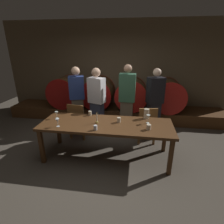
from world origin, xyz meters
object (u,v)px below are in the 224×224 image
Objects in this scene: cup_far_right at (149,127)px; dining_table at (106,126)px; guest_far_right at (154,102)px; wine_glass_center at (57,121)px; cup_far_left at (90,113)px; cup_center_left at (95,128)px; guest_far_left at (77,98)px; pitcher at (146,114)px; candle_center at (97,120)px; wine_barrel_center_right at (131,94)px; wine_barrel_far_right at (167,95)px; chair_left at (78,119)px; wine_glass_left at (57,113)px; wine_barrel_far_left at (66,91)px; guest_center_right at (127,100)px; cup_center_right at (119,120)px; chair_right at (147,123)px; wine_glass_right at (148,117)px; wine_barrel_center_left at (99,93)px; guest_center_left at (97,101)px.

dining_table is at bearing 169.22° from cup_far_right.
wine_glass_center is at bearing 15.40° from guest_far_right.
cup_far_left reaches higher than cup_center_left.
pitcher is at bearing 136.51° from guest_far_left.
candle_center is (0.81, -1.23, -0.05)m from guest_far_left.
cup_far_left is (0.44, 0.62, -0.06)m from wine_glass_center.
wine_barrel_far_right is at bearing 0.00° from wine_barrel_center_right.
chair_left is (-1.20, -1.39, -0.31)m from wine_barrel_center_right.
wine_glass_left is at bearing -141.49° from wine_barrel_far_right.
guest_center_right reaches higher than wine_barrel_far_left.
chair_right is at bearing 46.30° from cup_center_right.
wine_glass_right reaches higher than wine_glass_center.
wine_glass_center is at bearing -166.64° from wine_glass_right.
chair_left is at bearing -148.20° from wine_barrel_far_right.
candle_center is (0.43, -2.08, 0.00)m from wine_barrel_center_left.
chair_right is (0.41, -1.39, -0.31)m from wine_barrel_center_right.
guest_far_right is at bearing 79.32° from wine_glass_right.
wine_barrel_far_left is 9.13× the size of cup_center_right.
wine_barrel_far_right is 2.56m from guest_far_left.
wine_glass_left reaches higher than chair_right.
chair_right is 0.53× the size of guest_far_right.
chair_right reaches higher than dining_table.
cup_center_left is (0.90, -0.41, -0.06)m from wine_glass_left.
wine_barrel_center_left is 0.36× the size of dining_table.
wine_glass_center is at bearing -62.95° from wine_glass_left.
cup_far_right is at bearing -23.08° from cup_center_right.
cup_far_left is at bearing 106.03° from guest_far_left.
guest_center_left is 16.68× the size of cup_center_right.
wine_barrel_far_right reaches higher than candle_center.
wine_barrel_center_left reaches higher than candle_center.
wine_barrel_far_right reaches higher than cup_far_left.
cup_center_right is (-0.16, -1.98, -0.01)m from wine_barrel_center_right.
wine_glass_left is (-0.23, -0.58, 0.36)m from chair_left.
guest_center_left reaches higher than wine_barrel_center_right.
guest_far_left is 0.61m from guest_center_left.
wine_glass_left reaches higher than cup_far_right.
guest_far_left reaches higher than dining_table.
cup_center_left is at bearing -114.16° from dining_table.
guest_center_right is at bearing 84.95° from cup_center_right.
guest_center_right is at bearing -47.16° from wine_barrel_center_left.
cup_far_right is at bearing -57.93° from wine_barrel_center_left.
wine_barrel_far_left is at bearing 137.56° from cup_far_right.
guest_center_right is 0.68m from guest_far_right.
guest_far_right is (0.18, 0.50, 0.35)m from chair_right.
cup_center_left is (-0.46, -1.38, -0.11)m from guest_center_right.
guest_center_left reaches higher than guest_far_right.
wine_barrel_center_right is 5.36× the size of wine_glass_right.
guest_far_right is at bearing 52.88° from cup_center_left.
cup_far_left is at bearing 109.22° from guest_center_left.
cup_center_left is at bearing -78.90° from wine_barrel_center_left.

